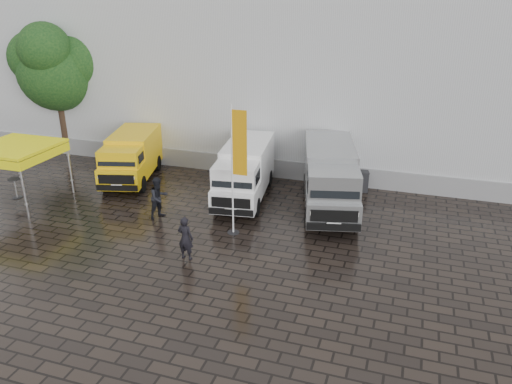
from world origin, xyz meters
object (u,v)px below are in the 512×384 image
van_yellow (132,158)px  wheelie_bin (362,181)px  canopy_tent (15,149)px  flagpole (236,164)px  cocktail_table (16,188)px  van_white (245,173)px  van_silver (330,179)px  person_front (185,238)px  person_tent (159,198)px

van_yellow → wheelie_bin: 12.02m
canopy_tent → flagpole: size_ratio=0.62×
wheelie_bin → cocktail_table: bearing=-173.0°
wheelie_bin → van_yellow: bearing=176.5°
canopy_tent → wheelie_bin: bearing=22.6°
van_white → cocktail_table: size_ratio=5.97×
van_yellow → cocktail_table: size_ratio=5.31×
canopy_tent → flagpole: flagpole is taller
van_silver → cocktail_table: (-14.71, -3.51, -0.93)m
van_silver → canopy_tent: size_ratio=1.97×
van_silver → cocktail_table: bearing=179.8°
flagpole → cocktail_table: 11.87m
van_yellow → van_white: (6.49, -0.49, 0.07)m
canopy_tent → van_yellow: bearing=49.6°
van_white → van_yellow: bearing=167.7°
van_yellow → cocktail_table: 5.75m
van_yellow → person_front: 9.30m
flagpole → cocktail_table: (-11.58, 0.26, -2.58)m
wheelie_bin → person_tent: 10.15m
van_silver → canopy_tent: 14.64m
wheelie_bin → person_tent: person_tent is taller
van_yellow → cocktail_table: (-4.12, -3.95, -0.73)m
flagpole → person_tent: size_ratio=2.91×
canopy_tent → person_front: canopy_tent is taller
van_yellow → wheelie_bin: size_ratio=5.09×
person_front → person_tent: person_tent is taller
canopy_tent → cocktail_table: size_ratio=3.34×
canopy_tent → cocktail_table: canopy_tent is taller
flagpole → wheelie_bin: 8.17m
cocktail_table → wheelie_bin: bearing=21.3°
van_white → person_front: van_white is taller
van_yellow → canopy_tent: (-3.52, -4.14, 1.39)m
van_silver → flagpole: size_ratio=1.21×
van_white → flagpole: flagpole is taller
van_yellow → person_tent: van_yellow is taller
van_white → flagpole: 4.24m
canopy_tent → flagpole: bearing=-0.4°
van_yellow → wheelie_bin: van_yellow is taller
van_white → wheelie_bin: van_white is taller
cocktail_table → van_yellow: bearing=43.8°
canopy_tent → wheelie_bin: (15.31, 6.38, -2.10)m
wheelie_bin → person_front: 10.54m
person_front → person_tent: (-2.74, 3.03, 0.07)m
van_yellow → person_tent: bearing=-61.4°
flagpole → person_front: size_ratio=3.16×
van_yellow → van_white: van_white is taller
van_yellow → person_tent: (3.61, -3.76, -0.29)m
cocktail_table → person_tent: size_ratio=0.54×
flagpole → person_front: flagpole is taller
person_tent → person_front: bearing=-110.2°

